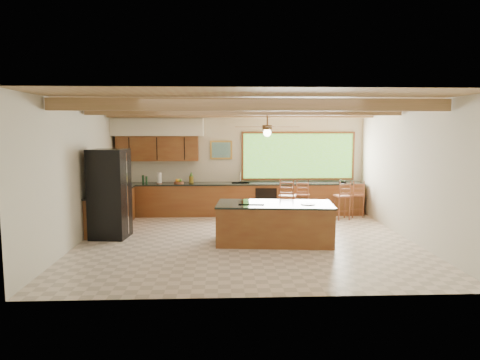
{
  "coord_description": "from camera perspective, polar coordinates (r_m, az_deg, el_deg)",
  "views": [
    {
      "loc": [
        -0.53,
        -9.19,
        2.4
      ],
      "look_at": [
        -0.11,
        0.8,
        1.25
      ],
      "focal_mm": 32.0,
      "sensor_mm": 36.0,
      "label": 1
    }
  ],
  "objects": [
    {
      "name": "bar_stool_c",
      "position": [
        12.31,
        15.35,
        -2.02
      ],
      "size": [
        0.38,
        0.38,
        1.03
      ],
      "rotation": [
        0.0,
        0.0,
        0.02
      ],
      "color": "brown",
      "rests_on": "ground"
    },
    {
      "name": "bar_stool_d",
      "position": [
        11.86,
        13.54,
        -2.17
      ],
      "size": [
        0.44,
        0.44,
        1.07
      ],
      "rotation": [
        0.0,
        0.0,
        0.16
      ],
      "color": "brown",
      "rests_on": "ground"
    },
    {
      "name": "bar_stool_a",
      "position": [
        11.15,
        6.43,
        -2.23
      ],
      "size": [
        0.53,
        0.53,
        1.19
      ],
      "rotation": [
        0.0,
        0.0,
        -0.29
      ],
      "color": "brown",
      "rests_on": "ground"
    },
    {
      "name": "refrigerator",
      "position": [
        10.02,
        -16.99,
        -1.76
      ],
      "size": [
        0.85,
        0.83,
        2.0
      ],
      "rotation": [
        0.0,
        0.0,
        -0.1
      ],
      "color": "black",
      "rests_on": "ground"
    },
    {
      "name": "room_shell",
      "position": [
        9.85,
        -0.34,
        5.48
      ],
      "size": [
        7.27,
        6.54,
        3.02
      ],
      "color": "beige",
      "rests_on": "ground"
    },
    {
      "name": "island",
      "position": [
        9.27,
        4.61,
        -5.72
      ],
      "size": [
        2.56,
        1.39,
        0.88
      ],
      "rotation": [
        0.0,
        0.0,
        -0.1
      ],
      "color": "brown",
      "rests_on": "ground"
    },
    {
      "name": "bar_stool_b",
      "position": [
        11.86,
        8.36,
        -2.05
      ],
      "size": [
        0.45,
        0.45,
        1.08
      ],
      "rotation": [
        0.0,
        0.0,
        -0.18
      ],
      "color": "brown",
      "rests_on": "ground"
    },
    {
      "name": "counter_run",
      "position": [
        11.87,
        -3.8,
        -2.83
      ],
      "size": [
        7.12,
        3.1,
        1.24
      ],
      "color": "brown",
      "rests_on": "ground"
    },
    {
      "name": "ground",
      "position": [
        9.51,
        0.84,
        -8.05
      ],
      "size": [
        7.2,
        7.2,
        0.0
      ],
      "primitive_type": "plane",
      "color": "beige",
      "rests_on": "ground"
    }
  ]
}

